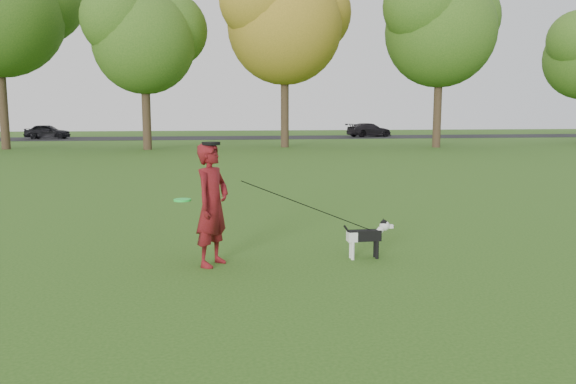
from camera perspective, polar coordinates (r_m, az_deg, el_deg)
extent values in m
plane|color=#285116|center=(7.44, -0.84, -7.96)|extent=(120.00, 120.00, 0.00)
cube|color=black|center=(47.14, -7.60, 5.48)|extent=(120.00, 7.00, 0.02)
imported|color=#5B110D|center=(7.59, -7.71, -1.28)|extent=(0.67, 0.72, 1.66)
cube|color=black|center=(8.02, 7.75, -4.40)|extent=(0.47, 0.14, 0.15)
cube|color=silver|center=(7.98, 6.52, -4.51)|extent=(0.13, 0.15, 0.14)
cylinder|color=silver|center=(7.97, 6.59, -5.96)|extent=(0.05, 0.05, 0.26)
cylinder|color=silver|center=(8.07, 6.40, -5.79)|extent=(0.05, 0.05, 0.26)
cylinder|color=black|center=(8.07, 9.04, -5.84)|extent=(0.05, 0.05, 0.26)
cylinder|color=black|center=(8.17, 8.82, -5.67)|extent=(0.05, 0.05, 0.26)
cylinder|color=silver|center=(8.08, 9.19, -4.07)|extent=(0.15, 0.09, 0.17)
sphere|color=silver|center=(8.08, 9.78, -3.39)|extent=(0.14, 0.14, 0.14)
sphere|color=black|center=(8.08, 9.73, -3.19)|extent=(0.11, 0.11, 0.11)
cube|color=silver|center=(8.11, 10.29, -3.46)|extent=(0.09, 0.06, 0.05)
sphere|color=black|center=(8.13, 10.63, -3.45)|extent=(0.03, 0.03, 0.03)
cone|color=black|center=(8.03, 9.82, -2.94)|extent=(0.05, 0.05, 0.06)
cone|color=black|center=(8.10, 9.65, -2.84)|extent=(0.05, 0.05, 0.06)
cylinder|color=black|center=(7.95, 6.20, -4.09)|extent=(0.16, 0.03, 0.21)
cylinder|color=black|center=(8.06, 8.87, -4.03)|extent=(0.10, 0.10, 0.02)
imported|color=black|center=(48.62, -23.24, 5.67)|extent=(3.46, 1.54, 1.16)
imported|color=black|center=(49.25, 8.25, 6.26)|extent=(4.33, 2.71, 1.17)
cylinder|color=#1EF243|center=(7.54, -10.67, -0.80)|extent=(0.23, 0.23, 0.02)
cylinder|color=black|center=(7.50, -7.83, 4.91)|extent=(0.24, 0.24, 0.04)
cylinder|color=#38281C|center=(35.83, -26.97, 8.25)|extent=(0.48, 0.48, 5.46)
cylinder|color=#38281C|center=(32.72, -14.19, 7.87)|extent=(0.48, 0.48, 4.20)
sphere|color=#426B1E|center=(33.02, -14.46, 15.42)|extent=(5.60, 5.60, 5.60)
cylinder|color=#38281C|center=(33.95, -0.33, 8.82)|extent=(0.48, 0.48, 5.04)
sphere|color=#A58426|center=(34.42, -0.34, 17.52)|extent=(6.72, 6.72, 6.72)
cylinder|color=#38281C|center=(35.00, 14.95, 8.36)|extent=(0.48, 0.48, 4.83)
sphere|color=#426B1E|center=(35.40, 15.25, 16.45)|extent=(6.44, 6.44, 6.44)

